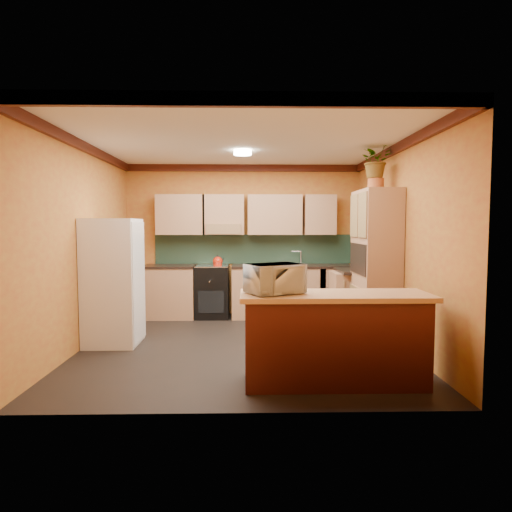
{
  "coord_description": "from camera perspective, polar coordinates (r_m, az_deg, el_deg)",
  "views": [
    {
      "loc": [
        0.06,
        -5.66,
        1.6
      ],
      "look_at": [
        0.19,
        0.45,
        1.17
      ],
      "focal_mm": 30.0,
      "sensor_mm": 36.0,
      "label": 1
    }
  ],
  "objects": [
    {
      "name": "microwave",
      "position": [
        4.27,
        2.51,
        -3.04
      ],
      "size": [
        0.64,
        0.57,
        0.3
      ],
      "primitive_type": "imported",
      "rotation": [
        0.0,
        0.0,
        0.49
      ],
      "color": "white",
      "rests_on": "bar_top"
    },
    {
      "name": "breakfast_bar",
      "position": [
        4.47,
        10.41,
        -11.11
      ],
      "size": [
        1.8,
        0.55,
        0.88
      ],
      "primitive_type": "cube",
      "color": "#4B1711",
      "rests_on": "ground"
    },
    {
      "name": "base_cabinets_back",
      "position": [
        7.55,
        -1.09,
        -4.84
      ],
      "size": [
        3.65,
        0.6,
        0.88
      ],
      "primitive_type": "cube",
      "color": "tan",
      "rests_on": "ground"
    },
    {
      "name": "fern",
      "position": [
        6.27,
        15.73,
        12.17
      ],
      "size": [
        0.5,
        0.45,
        0.5
      ],
      "primitive_type": "imported",
      "rotation": [
        0.0,
        0.0,
        0.15
      ],
      "color": "tan",
      "rests_on": "fern_pot"
    },
    {
      "name": "pantry",
      "position": [
        6.18,
        15.61,
        -1.26
      ],
      "size": [
        0.48,
        0.9,
        2.1
      ],
      "primitive_type": "cube",
      "color": "tan",
      "rests_on": "ground"
    },
    {
      "name": "countertop_right",
      "position": [
        6.89,
        13.43,
        -1.95
      ],
      "size": [
        0.62,
        0.8,
        0.04
      ],
      "primitive_type": "cube",
      "color": "black",
      "rests_on": "base_cabinets_right"
    },
    {
      "name": "countertop_back",
      "position": [
        7.5,
        -1.1,
        -1.37
      ],
      "size": [
        3.65,
        0.62,
        0.04
      ],
      "primitive_type": "cube",
      "color": "black",
      "rests_on": "base_cabinets_back"
    },
    {
      "name": "base_cabinets_right",
      "position": [
        6.95,
        13.36,
        -5.72
      ],
      "size": [
        0.6,
        0.8,
        0.88
      ],
      "primitive_type": "cube",
      "color": "tan",
      "rests_on": "ground"
    },
    {
      "name": "kettle",
      "position": [
        7.45,
        -5.13,
        -0.64
      ],
      "size": [
        0.18,
        0.18,
        0.18
      ],
      "primitive_type": null,
      "rotation": [
        0.0,
        0.0,
        -0.04
      ],
      "color": "#B81F0C",
      "rests_on": "stove"
    },
    {
      "name": "room_shell",
      "position": [
        5.96,
        -1.61,
        8.69
      ],
      "size": [
        4.24,
        4.24,
        2.72
      ],
      "color": "black",
      "rests_on": "ground"
    },
    {
      "name": "fridge",
      "position": [
        6.09,
        -18.53,
        -3.29
      ],
      "size": [
        0.68,
        0.66,
        1.7
      ],
      "primitive_type": "cube",
      "color": "white",
      "rests_on": "ground"
    },
    {
      "name": "bar_top",
      "position": [
        4.38,
        10.48,
        -5.22
      ],
      "size": [
        1.9,
        0.65,
        0.05
      ],
      "primitive_type": "cube",
      "color": "tan",
      "rests_on": "breakfast_bar"
    },
    {
      "name": "fern_pot",
      "position": [
        6.23,
        15.68,
        9.18
      ],
      "size": [
        0.22,
        0.22,
        0.16
      ],
      "primitive_type": "cylinder",
      "color": "#AE572A",
      "rests_on": "pantry"
    },
    {
      "name": "sink",
      "position": [
        7.53,
        4.81,
        -1.09
      ],
      "size": [
        0.48,
        0.4,
        0.03
      ],
      "primitive_type": "cube",
      "color": "silver",
      "rests_on": "countertop_back"
    },
    {
      "name": "stove",
      "position": [
        7.58,
        -5.84,
        -4.72
      ],
      "size": [
        0.58,
        0.58,
        0.91
      ],
      "primitive_type": "cube",
      "color": "black",
      "rests_on": "ground"
    }
  ]
}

